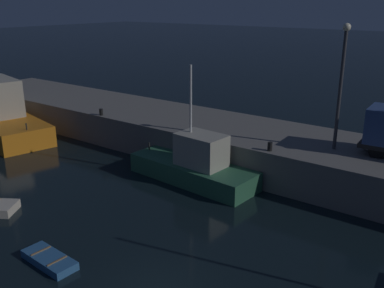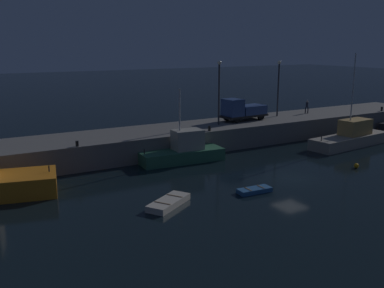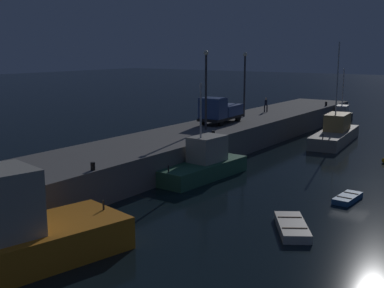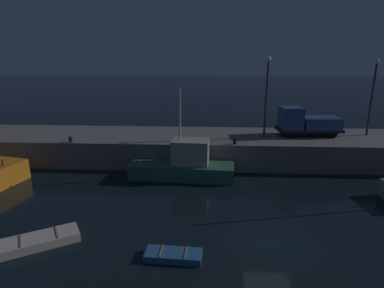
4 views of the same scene
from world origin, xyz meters
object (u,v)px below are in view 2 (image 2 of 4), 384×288
Objects in this scene: fishing_trawler_red at (351,137)px; bollard_west at (209,128)px; lamp_post_west at (219,87)px; dockworker at (307,106)px; mooring_buoy_mid at (356,166)px; bollard_central at (77,144)px; bollard_east at (382,109)px; utility_truck at (242,110)px; fishing_boat_blue at (183,151)px; lamp_post_east at (278,83)px; rowboat_white_mid at (254,190)px; dinghy_red_small at (169,203)px.

fishing_trawler_red is 21.72× the size of bollard_west.
dockworker is at bearing 4.26° from lamp_post_west.
bollard_central is at bearing 152.73° from mooring_buoy_mid.
mooring_buoy_mid is at bearing -68.03° from lamp_post_west.
dockworker reaches higher than bollard_east.
mooring_buoy_mid is 15.77m from utility_truck.
lamp_post_east reaches higher than fishing_boat_blue.
dockworker reaches higher than bollard_central.
lamp_post_west is 25.39m from bollard_east.
fishing_trawler_red is at bearing -18.52° from bollard_west.
rowboat_white_mid is 34.16m from bollard_east.
dockworker is (14.54, 1.08, -3.24)m from lamp_post_west.
fishing_trawler_red is 1.89× the size of utility_truck.
utility_truck is (-8.85, 8.67, 2.62)m from fishing_trawler_red.
bollard_west reaches higher than rowboat_white_mid.
lamp_post_west reaches higher than dinghy_red_small.
fishing_trawler_red reaches higher than lamp_post_east.
mooring_buoy_mid is at bearing -103.97° from lamp_post_east.
fishing_boat_blue is at bearing -176.69° from bollard_east.
lamp_post_east is 6.51m from utility_truck.
utility_truck reaches higher than dockworker.
mooring_buoy_mid is at bearing -119.38° from dockworker.
bollard_east is at bearing 23.76° from fishing_trawler_red.
fishing_boat_blue is at bearing -148.40° from lamp_post_west.
mooring_buoy_mid is (12.47, 0.71, 0.05)m from rowboat_white_mid.
dockworker is 11.02m from bollard_east.
fishing_boat_blue is at bearing 169.83° from fishing_trawler_red.
utility_truck is (3.90, 0.87, -2.94)m from lamp_post_west.
fishing_trawler_red is 9.36m from dockworker.
lamp_post_west reaches higher than utility_truck.
lamp_post_east is 14.09× the size of bollard_central.
lamp_post_west reaches higher than dockworker.
utility_truck is 21.34m from bollard_east.
lamp_post_east is 27.16m from bollard_central.
dockworker is 31.63m from bollard_central.
bollard_west is (-8.67, 11.84, 2.40)m from mooring_buoy_mid.
bollard_central is (-10.19, 12.39, 2.43)m from rowboat_white_mid.
utility_truck is 10.46× the size of bollard_east.
lamp_post_east is at bearing 7.85° from lamp_post_west.
mooring_buoy_mid is 0.06× the size of lamp_post_west.
dinghy_red_small is 23.51m from utility_truck.
bollard_east is (21.06, -3.29, -0.98)m from utility_truck.
fishing_boat_blue is 9.85m from lamp_post_west.
fishing_boat_blue is 12.27m from utility_truck.
fishing_trawler_red is 15.95m from lamp_post_west.
fishing_trawler_red is 11.07m from lamp_post_east.
utility_truck is 11.48× the size of bollard_west.
rowboat_white_mid is 12.49m from mooring_buoy_mid.
bollard_east reaches higher than dinghy_red_small.
lamp_post_west is 14.94m from dockworker.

